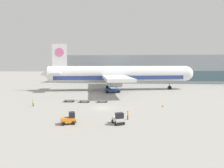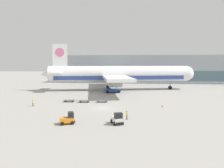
{
  "view_description": "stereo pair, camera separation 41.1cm",
  "coord_description": "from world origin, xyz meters",
  "px_view_note": "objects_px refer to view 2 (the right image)",
  "views": [
    {
      "loc": [
        6.83,
        -48.12,
        10.17
      ],
      "look_at": [
        0.35,
        15.11,
        4.0
      ],
      "focal_mm": 35.0,
      "sensor_mm": 36.0,
      "label": 1
    },
    {
      "loc": [
        7.24,
        -48.07,
        10.17
      ],
      "look_at": [
        0.35,
        15.11,
        4.0
      ],
      "focal_mm": 35.0,
      "sensor_mm": 36.0,
      "label": 2
    }
  ],
  "objects_px": {
    "airplane_main": "(117,74)",
    "ground_crew_far": "(127,114)",
    "baggage_tug_mid": "(117,119)",
    "baggage_dolly_second": "(84,101)",
    "baggage_dolly_lead": "(69,100)",
    "baggage_dolly_third": "(102,101)",
    "traffic_cone_near": "(162,106)",
    "scissor_lift_loader": "(113,87)",
    "baggage_tug_foreground": "(68,119)",
    "ground_crew_near": "(33,102)"
  },
  "relations": [
    {
      "from": "airplane_main",
      "to": "ground_crew_far",
      "type": "distance_m",
      "value": 43.55
    },
    {
      "from": "baggage_tug_mid",
      "to": "baggage_dolly_second",
      "type": "xyz_separation_m",
      "value": [
        -10.17,
        19.18,
        -0.49
      ]
    },
    {
      "from": "baggage_dolly_lead",
      "to": "baggage_dolly_third",
      "type": "bearing_deg",
      "value": -4.4
    },
    {
      "from": "baggage_dolly_third",
      "to": "traffic_cone_near",
      "type": "bearing_deg",
      "value": -24.63
    },
    {
      "from": "airplane_main",
      "to": "scissor_lift_loader",
      "type": "bearing_deg",
      "value": -109.4
    },
    {
      "from": "airplane_main",
      "to": "baggage_dolly_second",
      "type": "height_order",
      "value": "airplane_main"
    },
    {
      "from": "baggage_dolly_second",
      "to": "baggage_dolly_lead",
      "type": "bearing_deg",
      "value": 170.15
    },
    {
      "from": "baggage_dolly_second",
      "to": "baggage_tug_mid",
      "type": "bearing_deg",
      "value": -69.88
    },
    {
      "from": "airplane_main",
      "to": "baggage_tug_foreground",
      "type": "distance_m",
      "value": 47.32
    },
    {
      "from": "scissor_lift_loader",
      "to": "ground_crew_far",
      "type": "xyz_separation_m",
      "value": [
        6.31,
        -35.43,
        -0.9
      ]
    },
    {
      "from": "ground_crew_near",
      "to": "baggage_dolly_third",
      "type": "bearing_deg",
      "value": 76.96
    },
    {
      "from": "airplane_main",
      "to": "ground_crew_near",
      "type": "height_order",
      "value": "airplane_main"
    },
    {
      "from": "scissor_lift_loader",
      "to": "baggage_tug_foreground",
      "type": "bearing_deg",
      "value": -106.86
    },
    {
      "from": "airplane_main",
      "to": "baggage_tug_mid",
      "type": "bearing_deg",
      "value": -97.17
    },
    {
      "from": "scissor_lift_loader",
      "to": "ground_crew_near",
      "type": "xyz_separation_m",
      "value": [
        -16.21,
        -25.63,
        -0.87
      ]
    },
    {
      "from": "scissor_lift_loader",
      "to": "traffic_cone_near",
      "type": "xyz_separation_m",
      "value": [
        14.04,
        -23.14,
        -1.6
      ]
    },
    {
      "from": "scissor_lift_loader",
      "to": "baggage_dolly_third",
      "type": "bearing_deg",
      "value": -104.27
    },
    {
      "from": "baggage_tug_mid",
      "to": "baggage_dolly_lead",
      "type": "bearing_deg",
      "value": -168.05
    },
    {
      "from": "ground_crew_far",
      "to": "traffic_cone_near",
      "type": "xyz_separation_m",
      "value": [
        7.73,
        12.3,
        -0.7
      ]
    },
    {
      "from": "airplane_main",
      "to": "scissor_lift_loader",
      "type": "distance_m",
      "value": 8.56
    },
    {
      "from": "baggage_tug_mid",
      "to": "baggage_dolly_lead",
      "type": "distance_m",
      "value": 24.01
    },
    {
      "from": "scissor_lift_loader",
      "to": "baggage_dolly_lead",
      "type": "bearing_deg",
      "value": -128.05
    },
    {
      "from": "baggage_dolly_lead",
      "to": "ground_crew_near",
      "type": "distance_m",
      "value": 9.42
    },
    {
      "from": "airplane_main",
      "to": "traffic_cone_near",
      "type": "relative_size",
      "value": 103.4
    },
    {
      "from": "baggage_tug_mid",
      "to": "traffic_cone_near",
      "type": "bearing_deg",
      "value": 124.71
    },
    {
      "from": "baggage_tug_foreground",
      "to": "baggage_tug_mid",
      "type": "xyz_separation_m",
      "value": [
        8.21,
        0.83,
        0.0
      ]
    },
    {
      "from": "baggage_dolly_lead",
      "to": "baggage_dolly_third",
      "type": "height_order",
      "value": "same"
    },
    {
      "from": "baggage_tug_foreground",
      "to": "baggage_dolly_lead",
      "type": "relative_size",
      "value": 0.74
    },
    {
      "from": "scissor_lift_loader",
      "to": "baggage_dolly_lead",
      "type": "xyz_separation_m",
      "value": [
        -9.38,
        -19.18,
        -1.48
      ]
    },
    {
      "from": "airplane_main",
      "to": "baggage_tug_foreground",
      "type": "height_order",
      "value": "airplane_main"
    },
    {
      "from": "scissor_lift_loader",
      "to": "baggage_tug_mid",
      "type": "distance_m",
      "value": 38.82
    },
    {
      "from": "airplane_main",
      "to": "baggage_dolly_second",
      "type": "bearing_deg",
      "value": -115.19
    },
    {
      "from": "baggage_tug_mid",
      "to": "ground_crew_far",
      "type": "height_order",
      "value": "baggage_tug_mid"
    },
    {
      "from": "scissor_lift_loader",
      "to": "baggage_dolly_third",
      "type": "height_order",
      "value": "scissor_lift_loader"
    },
    {
      "from": "baggage_tug_foreground",
      "to": "baggage_dolly_lead",
      "type": "bearing_deg",
      "value": 83.78
    },
    {
      "from": "airplane_main",
      "to": "baggage_tug_mid",
      "type": "height_order",
      "value": "airplane_main"
    },
    {
      "from": "baggage_tug_foreground",
      "to": "baggage_dolly_second",
      "type": "xyz_separation_m",
      "value": [
        -1.96,
        20.02,
        -0.49
      ]
    },
    {
      "from": "traffic_cone_near",
      "to": "baggage_tug_mid",
      "type": "bearing_deg",
      "value": -120.87
    },
    {
      "from": "baggage_tug_foreground",
      "to": "traffic_cone_near",
      "type": "height_order",
      "value": "baggage_tug_foreground"
    },
    {
      "from": "baggage_tug_mid",
      "to": "baggage_dolly_lead",
      "type": "relative_size",
      "value": 0.74
    },
    {
      "from": "airplane_main",
      "to": "baggage_dolly_lead",
      "type": "xyz_separation_m",
      "value": [
        -10.36,
        -26.69,
        -5.45
      ]
    },
    {
      "from": "scissor_lift_loader",
      "to": "baggage_tug_mid",
      "type": "bearing_deg",
      "value": -94.8
    },
    {
      "from": "airplane_main",
      "to": "ground_crew_near",
      "type": "relative_size",
      "value": 33.66
    },
    {
      "from": "ground_crew_near",
      "to": "traffic_cone_near",
      "type": "distance_m",
      "value": 30.36
    },
    {
      "from": "baggage_tug_mid",
      "to": "baggage_dolly_third",
      "type": "relative_size",
      "value": 0.74
    },
    {
      "from": "airplane_main",
      "to": "scissor_lift_loader",
      "type": "relative_size",
      "value": 10.05
    },
    {
      "from": "scissor_lift_loader",
      "to": "baggage_tug_mid",
      "type": "xyz_separation_m",
      "value": [
        4.85,
        -38.51,
        -0.99
      ]
    },
    {
      "from": "baggage_dolly_second",
      "to": "ground_crew_far",
      "type": "xyz_separation_m",
      "value": [
        11.63,
        -16.11,
        0.58
      ]
    },
    {
      "from": "baggage_dolly_second",
      "to": "baggage_dolly_third",
      "type": "height_order",
      "value": "same"
    },
    {
      "from": "baggage_tug_foreground",
      "to": "baggage_dolly_third",
      "type": "xyz_separation_m",
      "value": [
        2.61,
        20.68,
        -0.49
      ]
    }
  ]
}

